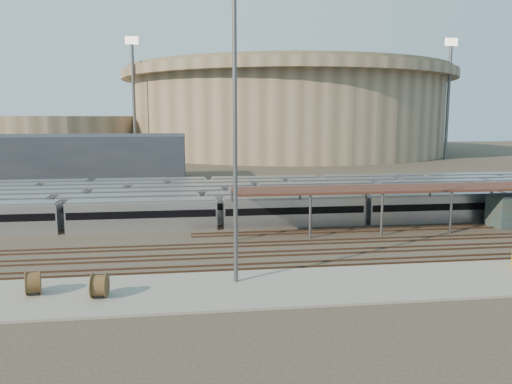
{
  "coord_description": "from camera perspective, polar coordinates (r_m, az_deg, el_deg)",
  "views": [
    {
      "loc": [
        -13.03,
        -53.35,
        13.85
      ],
      "look_at": [
        -4.26,
        12.0,
        3.85
      ],
      "focal_mm": 35.0,
      "sensor_mm": 36.0,
      "label": 1
    }
  ],
  "objects": [
    {
      "name": "service_building",
      "position": [
        110.91,
        -19.08,
        3.58
      ],
      "size": [
        42.0,
        20.0,
        10.0
      ],
      "primitive_type": "cube",
      "color": "#1E232D",
      "rests_on": "ground"
    },
    {
      "name": "inspection_shed",
      "position": [
        67.79,
        23.56,
        0.39
      ],
      "size": [
        60.3,
        6.0,
        5.3
      ],
      "color": "#4F4F53",
      "rests_on": "ground"
    },
    {
      "name": "cable_reel_west",
      "position": [
        42.76,
        -24.12,
        -9.44
      ],
      "size": [
        1.47,
        2.08,
        1.89
      ],
      "primitive_type": "cylinder",
      "rotation": [
        0.0,
        1.57,
        0.24
      ],
      "color": "brown",
      "rests_on": "apron"
    },
    {
      "name": "floodlight_2",
      "position": [
        174.52,
        21.13,
        10.29
      ],
      "size": [
        4.0,
        1.0,
        38.4
      ],
      "color": "#4F4F53",
      "rests_on": "ground"
    },
    {
      "name": "floodlight_0",
      "position": [
        164.37,
        -13.81,
        10.75
      ],
      "size": [
        4.0,
        1.0,
        38.4
      ],
      "color": "#4F4F53",
      "rests_on": "ground"
    },
    {
      "name": "stadium",
      "position": [
        197.08,
        3.53,
        9.37
      ],
      "size": [
        124.0,
        124.0,
        32.5
      ],
      "color": "gray",
      "rests_on": "ground"
    },
    {
      "name": "empty_tracks",
      "position": [
        51.94,
        7.23,
        -6.81
      ],
      "size": [
        170.0,
        9.62,
        0.18
      ],
      "color": "#4C3323",
      "rests_on": "ground"
    },
    {
      "name": "secondary_arena",
      "position": [
        189.4,
        -22.12,
        5.92
      ],
      "size": [
        56.0,
        56.0,
        14.0
      ],
      "primitive_type": "cylinder",
      "color": "gray",
      "rests_on": "ground"
    },
    {
      "name": "apron",
      "position": [
        41.53,
        4.02,
        -10.73
      ],
      "size": [
        50.0,
        9.0,
        0.2
      ],
      "primitive_type": "cube",
      "color": "gray",
      "rests_on": "ground"
    },
    {
      "name": "yard_light_pole",
      "position": [
        40.18,
        -2.4,
        5.61
      ],
      "size": [
        0.81,
        0.36,
        22.91
      ],
      "color": "#4F4F53",
      "rests_on": "apron"
    },
    {
      "name": "subway_trains",
      "position": [
        73.95,
        2.34,
        -0.76
      ],
      "size": [
        131.33,
        23.9,
        3.6
      ],
      "color": "silver",
      "rests_on": "ground"
    },
    {
      "name": "ground",
      "position": [
        56.64,
        5.93,
        -5.57
      ],
      "size": [
        420.0,
        420.0,
        0.0
      ],
      "primitive_type": "plane",
      "color": "#383026",
      "rests_on": "ground"
    },
    {
      "name": "cable_reel_east",
      "position": [
        40.34,
        -17.45,
        -10.15
      ],
      "size": [
        1.16,
        1.94,
        1.88
      ],
      "primitive_type": "cylinder",
      "rotation": [
        0.0,
        1.57,
        -0.06
      ],
      "color": "brown",
      "rests_on": "apron"
    },
    {
      "name": "floodlight_3",
      "position": [
        213.48,
        -6.94,
        10.39
      ],
      "size": [
        4.0,
        1.0,
        38.4
      ],
      "color": "#4F4F53",
      "rests_on": "ground"
    }
  ]
}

